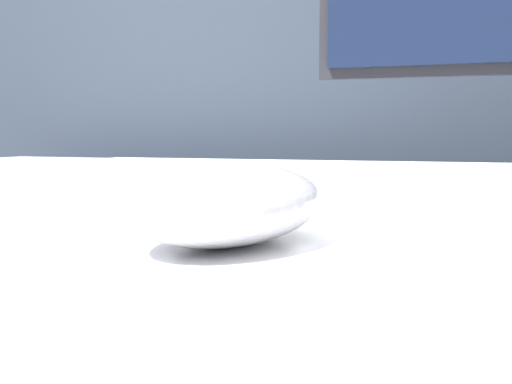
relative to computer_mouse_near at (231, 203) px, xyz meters
The scene contains 3 objects.
partition_panel 0.85m from the computer_mouse_near, 88.73° to the left, with size 5.00×0.03×1.04m.
computer_mouse_near is the anchor object (origin of this frame).
keyboard 0.18m from the computer_mouse_near, 98.73° to the left, with size 0.37×0.16×0.02m.
Camera 1 is at (0.07, -0.45, 0.75)m, focal length 42.00 mm.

